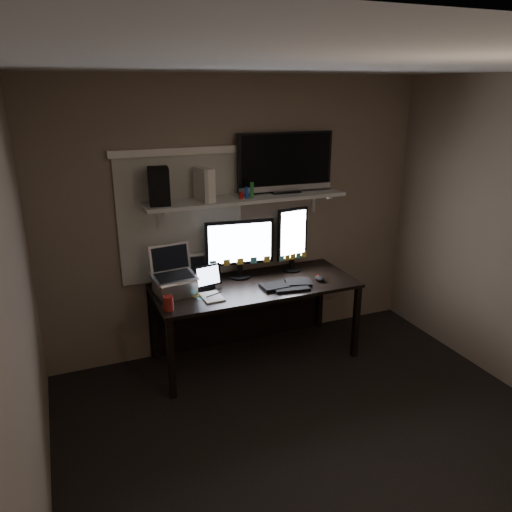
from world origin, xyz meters
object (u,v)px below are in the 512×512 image
monitor_landscape (240,249)px  tv (285,163)px  desk (250,297)px  tablet (208,277)px  cup (168,303)px  speaker (159,186)px  game_console (204,184)px  monitor_portrait (292,239)px  keyboard (286,284)px  laptop (174,272)px  mouse (320,279)px

monitor_landscape → tv: 0.87m
desk → tablet: (-0.41, -0.05, 0.28)m
tablet → cup: 0.52m
tv → speaker: tv is taller
monitor_landscape → game_console: (-0.32, -0.03, 0.61)m
cup → game_console: bearing=43.4°
monitor_portrait → desk: bearing=-177.1°
keyboard → laptop: 0.99m
tablet → speaker: speaker is taller
desk → monitor_portrait: (0.45, 0.07, 0.49)m
desk → monitor_portrait: monitor_portrait is taller
laptop → tv: bearing=3.9°
desk → tv: tv is taller
monitor_landscape → speaker: speaker is taller
desk → monitor_landscape: (-0.06, 0.10, 0.45)m
mouse → laptop: size_ratio=0.29×
monitor_landscape → mouse: 0.77m
mouse → speaker: size_ratio=0.38×
mouse → cup: (-1.40, -0.09, 0.04)m
speaker → cup: bearing=-90.6°
tablet → laptop: bearing=174.2°
monitor_portrait → game_console: 1.02m
tablet → game_console: size_ratio=0.88×
keyboard → game_console: 1.12m
monitor_landscape → mouse: size_ratio=5.51×
keyboard → tv: tv is taller
monitor_landscape → cup: (-0.77, -0.45, -0.22)m
laptop → tv: tv is taller
tv → game_console: size_ratio=3.21×
tablet → tv: tv is taller
monitor_landscape → cup: bearing=-142.0°
cup → monitor_landscape: bearing=30.6°
desk → cup: (-0.83, -0.36, 0.24)m
desk → cup: cup is taller
monitor_portrait → tv: 0.71m
speaker → keyboard: bearing=-9.9°
mouse → laptop: (-1.28, 0.19, 0.18)m
tablet → speaker: bearing=150.5°
mouse → monitor_landscape: bearing=144.4°
keyboard → tv: (0.15, 0.39, 1.00)m
cup → tv: 1.63m
monitor_landscape → mouse: bearing=-22.3°
monitor_portrait → keyboard: 0.50m
keyboard → tv: bearing=76.8°
mouse → game_console: bearing=155.1°
desk → keyboard: 0.40m
speaker → tv: bearing=11.3°
monitor_portrait → laptop: 1.18m
keyboard → laptop: laptop is taller
cup → mouse: bearing=3.8°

